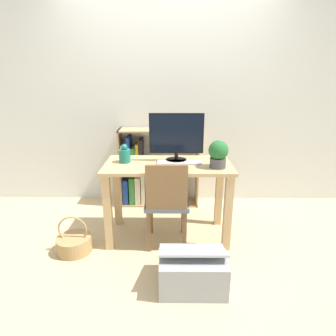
# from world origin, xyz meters

# --- Properties ---
(ground_plane) EXTENTS (10.00, 10.00, 0.00)m
(ground_plane) POSITION_xyz_m (0.00, 0.00, 0.00)
(ground_plane) COLOR #CCB284
(wall_back) EXTENTS (8.00, 0.05, 2.60)m
(wall_back) POSITION_xyz_m (0.00, 0.94, 1.30)
(wall_back) COLOR silver
(wall_back) RESTS_ON ground_plane
(desk) EXTENTS (1.19, 0.59, 0.76)m
(desk) POSITION_xyz_m (0.00, 0.00, 0.59)
(desk) COLOR tan
(desk) RESTS_ON ground_plane
(monitor) EXTENTS (0.51, 0.20, 0.46)m
(monitor) POSITION_xyz_m (0.08, 0.09, 1.01)
(monitor) COLOR black
(monitor) RESTS_ON desk
(keyboard) EXTENTS (0.42, 0.14, 0.02)m
(keyboard) POSITION_xyz_m (0.11, 0.01, 0.77)
(keyboard) COLOR #B2B2B7
(keyboard) RESTS_ON desk
(vase) EXTENTS (0.11, 0.11, 0.18)m
(vase) POSITION_xyz_m (-0.41, 0.04, 0.84)
(vase) COLOR #1E7266
(vase) RESTS_ON desk
(potted_plant) EXTENTS (0.18, 0.18, 0.25)m
(potted_plant) POSITION_xyz_m (0.45, -0.12, 0.89)
(potted_plant) COLOR #4C4C51
(potted_plant) RESTS_ON desk
(chair) EXTENTS (0.40, 0.40, 0.84)m
(chair) POSITION_xyz_m (-0.01, -0.18, 0.46)
(chair) COLOR slate
(chair) RESTS_ON ground_plane
(bookshelf) EXTENTS (0.95, 0.28, 0.95)m
(bookshelf) POSITION_xyz_m (-0.30, 0.77, 0.41)
(bookshelf) COLOR tan
(bookshelf) RESTS_ON ground_plane
(basket) EXTENTS (0.31, 0.31, 0.36)m
(basket) POSITION_xyz_m (-0.86, -0.29, 0.08)
(basket) COLOR tan
(basket) RESTS_ON ground_plane
(storage_box) EXTENTS (0.51, 0.41, 0.34)m
(storage_box) POSITION_xyz_m (0.19, -0.74, 0.14)
(storage_box) COLOR #999EA3
(storage_box) RESTS_ON ground_plane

